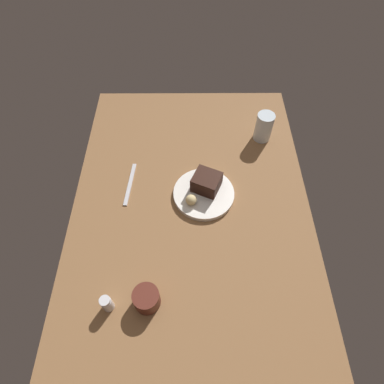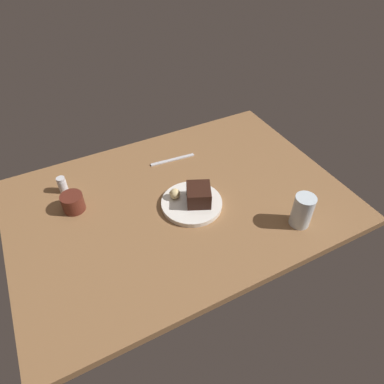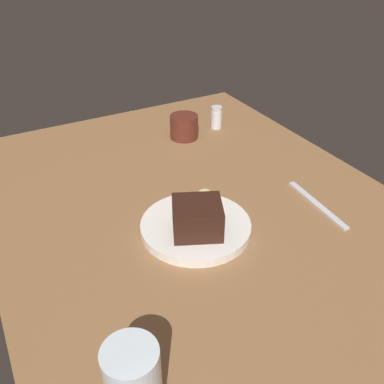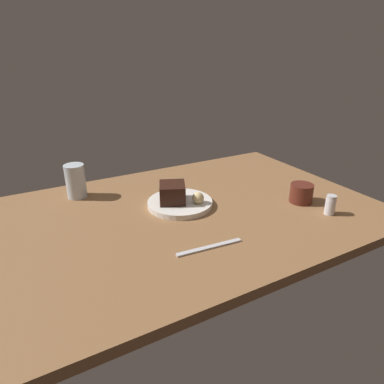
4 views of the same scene
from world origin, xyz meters
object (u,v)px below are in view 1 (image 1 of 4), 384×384
object	(u,v)px
coffee_cup	(145,299)
chocolate_cake_slice	(205,182)
dessert_plate	(202,194)
bread_roll	(191,200)
water_glass	(263,127)
salt_shaker	(105,304)
butter_knife	(129,184)

from	to	relation	value
coffee_cup	chocolate_cake_slice	bearing A→B (deg)	155.47
dessert_plate	bread_roll	xyz separation A→B (cm)	(4.43, -4.30, 2.83)
water_glass	coffee_cup	bearing A→B (deg)	-32.19
dessert_plate	water_glass	xyz separation A→B (cm)	(-28.70, 24.54, 5.09)
salt_shaker	water_glass	world-z (taller)	water_glass
dessert_plate	water_glass	bearing A→B (deg)	139.47
dessert_plate	salt_shaker	bearing A→B (deg)	-36.13
bread_roll	coffee_cup	size ratio (longest dim) A/B	0.49
coffee_cup	butter_knife	world-z (taller)	coffee_cup
dessert_plate	coffee_cup	bearing A→B (deg)	-24.66
dessert_plate	salt_shaker	distance (cm)	48.71
water_glass	coffee_cup	size ratio (longest dim) A/B	1.54
dessert_plate	water_glass	distance (cm)	38.10
water_glass	coffee_cup	distance (cm)	78.88
dessert_plate	chocolate_cake_slice	distance (cm)	4.73
water_glass	butter_knife	distance (cm)	57.18
coffee_cup	butter_knife	distance (cm)	44.24
dessert_plate	butter_knife	distance (cm)	27.66
bread_roll	salt_shaker	bearing A→B (deg)	-34.98
water_glass	coffee_cup	world-z (taller)	water_glass
chocolate_cake_slice	salt_shaker	xyz separation A→B (cm)	(41.58, -29.63, -1.76)
dessert_plate	bread_roll	distance (cm)	6.79
water_glass	salt_shaker	bearing A→B (deg)	-38.05
salt_shaker	coffee_cup	bearing A→B (deg)	96.50
chocolate_cake_slice	butter_knife	size ratio (longest dim) A/B	0.49
salt_shaker	chocolate_cake_slice	bearing A→B (deg)	144.53
salt_shaker	water_glass	xyz separation A→B (cm)	(-68.00, 53.23, 2.81)
water_glass	chocolate_cake_slice	bearing A→B (deg)	-41.78
dessert_plate	chocolate_cake_slice	size ratio (longest dim) A/B	2.37
coffee_cup	water_glass	bearing A→B (deg)	147.81
salt_shaker	butter_knife	distance (cm)	44.45
salt_shaker	coffee_cup	size ratio (longest dim) A/B	0.83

